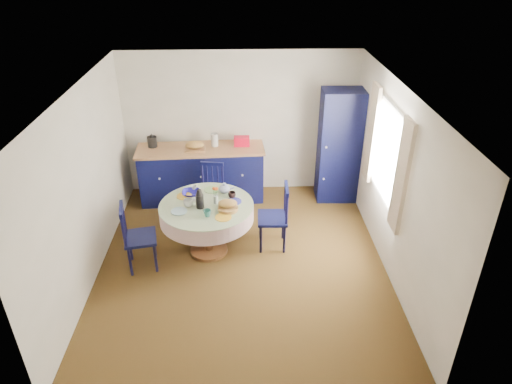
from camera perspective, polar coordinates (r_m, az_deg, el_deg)
floor at (r=6.58m, az=-1.70°, el=-8.84°), size 4.50×4.50×0.00m
ceiling at (r=5.41m, az=-2.09°, el=12.48°), size 4.50×4.50×0.00m
wall_back at (r=7.95m, az=-1.96°, el=8.53°), size 4.00×0.02×2.50m
wall_left at (r=6.23m, az=-20.59°, el=0.42°), size 0.02×4.50×2.50m
wall_right at (r=6.22m, az=16.88°, el=1.03°), size 0.02×4.50×2.50m
window at (r=6.34m, az=16.06°, el=4.50°), size 0.10×1.74×1.45m
kitchen_counter at (r=7.96m, az=-6.79°, el=2.41°), size 2.18×0.79×1.20m
pantry_cabinet at (r=7.85m, az=10.34°, el=5.62°), size 0.69×0.51×1.95m
dining_table at (r=6.46m, az=-6.10°, el=-2.54°), size 1.32×1.32×1.08m
chair_left at (r=6.44m, az=-14.67°, el=-5.40°), size 0.50×0.52×0.99m
chair_far at (r=7.41m, az=-5.59°, el=0.10°), size 0.46×0.45×0.92m
chair_right at (r=6.65m, az=2.45°, el=-3.08°), size 0.44×0.46×1.00m
mug_a at (r=6.36m, az=-8.47°, el=-1.35°), size 0.13×0.13×0.11m
mug_b at (r=6.11m, az=-6.11°, el=-2.65°), size 0.10×0.10×0.10m
mug_c at (r=6.52m, az=-3.02°, el=-0.36°), size 0.11×0.11×0.09m
mug_d at (r=6.74m, az=-7.72°, el=0.47°), size 0.09×0.09×0.08m
cobalt_bowl at (r=6.64m, az=-8.14°, el=-0.13°), size 0.26×0.26×0.06m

